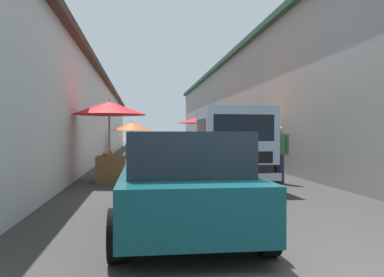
{
  "coord_description": "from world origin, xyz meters",
  "views": [
    {
      "loc": [
        -3.68,
        1.54,
        1.43
      ],
      "look_at": [
        8.47,
        -0.04,
        1.26
      ],
      "focal_mm": 37.08,
      "sensor_mm": 36.0,
      "label": 1
    }
  ],
  "objects_px": {
    "fruit_stall_far_left": "(200,127)",
    "delivery_truck": "(228,148)",
    "fruit_stall_far_right": "(131,129)",
    "fruit_stall_near_right": "(238,125)",
    "parked_scooter": "(228,154)",
    "plastic_stool": "(161,170)",
    "hatchback_car": "(182,181)",
    "fruit_stall_near_left": "(110,122)",
    "vendor_by_crates": "(279,150)"
  },
  "relations": [
    {
      "from": "fruit_stall_far_left",
      "to": "fruit_stall_near_right",
      "type": "xyz_separation_m",
      "value": [
        -6.22,
        -0.45,
        -0.04
      ]
    },
    {
      "from": "fruit_stall_far_left",
      "to": "hatchback_car",
      "type": "distance_m",
      "value": 14.48
    },
    {
      "from": "plastic_stool",
      "to": "parked_scooter",
      "type": "bearing_deg",
      "value": -28.2
    },
    {
      "from": "vendor_by_crates",
      "to": "plastic_stool",
      "type": "relative_size",
      "value": 3.74
    },
    {
      "from": "fruit_stall_near_right",
      "to": "hatchback_car",
      "type": "relative_size",
      "value": 0.6
    },
    {
      "from": "vendor_by_crates",
      "to": "plastic_stool",
      "type": "xyz_separation_m",
      "value": [
        0.82,
        3.33,
        -0.61
      ]
    },
    {
      "from": "fruit_stall_far_left",
      "to": "plastic_stool",
      "type": "distance_m",
      "value": 8.72
    },
    {
      "from": "delivery_truck",
      "to": "vendor_by_crates",
      "type": "distance_m",
      "value": 1.66
    },
    {
      "from": "fruit_stall_far_right",
      "to": "plastic_stool",
      "type": "height_order",
      "value": "fruit_stall_far_right"
    },
    {
      "from": "vendor_by_crates",
      "to": "hatchback_car",
      "type": "bearing_deg",
      "value": 147.07
    },
    {
      "from": "fruit_stall_far_left",
      "to": "delivery_truck",
      "type": "distance_m",
      "value": 9.59
    },
    {
      "from": "fruit_stall_near_right",
      "to": "vendor_by_crates",
      "type": "xyz_separation_m",
      "value": [
        -2.87,
        -0.49,
        -0.76
      ]
    },
    {
      "from": "hatchback_car",
      "to": "vendor_by_crates",
      "type": "relative_size",
      "value": 2.41
    },
    {
      "from": "fruit_stall_far_left",
      "to": "hatchback_car",
      "type": "height_order",
      "value": "fruit_stall_far_left"
    },
    {
      "from": "hatchback_car",
      "to": "vendor_by_crates",
      "type": "bearing_deg",
      "value": -32.93
    },
    {
      "from": "fruit_stall_far_right",
      "to": "delivery_truck",
      "type": "xyz_separation_m",
      "value": [
        -13.14,
        -2.88,
        -0.61
      ]
    },
    {
      "from": "fruit_stall_far_right",
      "to": "vendor_by_crates",
      "type": "xyz_separation_m",
      "value": [
        -12.69,
        -4.47,
        -0.71
      ]
    },
    {
      "from": "fruit_stall_far_left",
      "to": "fruit_stall_near_right",
      "type": "distance_m",
      "value": 6.23
    },
    {
      "from": "fruit_stall_far_left",
      "to": "fruit_stall_far_right",
      "type": "relative_size",
      "value": 1.02
    },
    {
      "from": "fruit_stall_near_left",
      "to": "plastic_stool",
      "type": "height_order",
      "value": "fruit_stall_near_left"
    },
    {
      "from": "fruit_stall_near_left",
      "to": "fruit_stall_far_right",
      "type": "bearing_deg",
      "value": -1.8
    },
    {
      "from": "fruit_stall_far_left",
      "to": "vendor_by_crates",
      "type": "bearing_deg",
      "value": -174.06
    },
    {
      "from": "fruit_stall_far_right",
      "to": "fruit_stall_near_right",
      "type": "bearing_deg",
      "value": -157.94
    },
    {
      "from": "delivery_truck",
      "to": "vendor_by_crates",
      "type": "relative_size",
      "value": 3.06
    },
    {
      "from": "fruit_stall_far_right",
      "to": "parked_scooter",
      "type": "bearing_deg",
      "value": -140.3
    },
    {
      "from": "fruit_stall_near_left",
      "to": "delivery_truck",
      "type": "height_order",
      "value": "fruit_stall_near_left"
    },
    {
      "from": "hatchback_car",
      "to": "plastic_stool",
      "type": "distance_m",
      "value": 5.99
    },
    {
      "from": "fruit_stall_near_left",
      "to": "plastic_stool",
      "type": "bearing_deg",
      "value": -95.0
    },
    {
      "from": "hatchback_car",
      "to": "parked_scooter",
      "type": "relative_size",
      "value": 2.36
    },
    {
      "from": "parked_scooter",
      "to": "fruit_stall_near_left",
      "type": "bearing_deg",
      "value": 141.71
    },
    {
      "from": "fruit_stall_near_right",
      "to": "parked_scooter",
      "type": "distance_m",
      "value": 4.54
    },
    {
      "from": "fruit_stall_far_left",
      "to": "fruit_stall_far_right",
      "type": "bearing_deg",
      "value": 44.41
    },
    {
      "from": "fruit_stall_far_left",
      "to": "delivery_truck",
      "type": "xyz_separation_m",
      "value": [
        -9.54,
        0.65,
        -0.71
      ]
    },
    {
      "from": "fruit_stall_near_right",
      "to": "fruit_stall_near_left",
      "type": "bearing_deg",
      "value": 113.86
    },
    {
      "from": "hatchback_car",
      "to": "delivery_truck",
      "type": "height_order",
      "value": "delivery_truck"
    },
    {
      "from": "fruit_stall_near_left",
      "to": "plastic_stool",
      "type": "relative_size",
      "value": 5.62
    },
    {
      "from": "plastic_stool",
      "to": "delivery_truck",
      "type": "bearing_deg",
      "value": -126.12
    },
    {
      "from": "fruit_stall_far_left",
      "to": "delivery_truck",
      "type": "relative_size",
      "value": 0.47
    },
    {
      "from": "fruit_stall_far_right",
      "to": "vendor_by_crates",
      "type": "distance_m",
      "value": 13.47
    },
    {
      "from": "parked_scooter",
      "to": "plastic_stool",
      "type": "relative_size",
      "value": 3.82
    },
    {
      "from": "vendor_by_crates",
      "to": "delivery_truck",
      "type": "bearing_deg",
      "value": 105.85
    },
    {
      "from": "delivery_truck",
      "to": "vendor_by_crates",
      "type": "height_order",
      "value": "delivery_truck"
    },
    {
      "from": "delivery_truck",
      "to": "vendor_by_crates",
      "type": "xyz_separation_m",
      "value": [
        0.45,
        -1.59,
        -0.1
      ]
    },
    {
      "from": "delivery_truck",
      "to": "vendor_by_crates",
      "type": "bearing_deg",
      "value": -74.15
    },
    {
      "from": "fruit_stall_near_right",
      "to": "vendor_by_crates",
      "type": "bearing_deg",
      "value": -170.25
    },
    {
      "from": "fruit_stall_far_left",
      "to": "delivery_truck",
      "type": "bearing_deg",
      "value": 176.12
    },
    {
      "from": "hatchback_car",
      "to": "vendor_by_crates",
      "type": "xyz_separation_m",
      "value": [
        5.16,
        -3.34,
        0.2
      ]
    },
    {
      "from": "delivery_truck",
      "to": "plastic_stool",
      "type": "distance_m",
      "value": 2.27
    },
    {
      "from": "parked_scooter",
      "to": "plastic_stool",
      "type": "distance_m",
      "value": 7.24
    },
    {
      "from": "delivery_truck",
      "to": "fruit_stall_near_right",
      "type": "bearing_deg",
      "value": -18.28
    }
  ]
}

